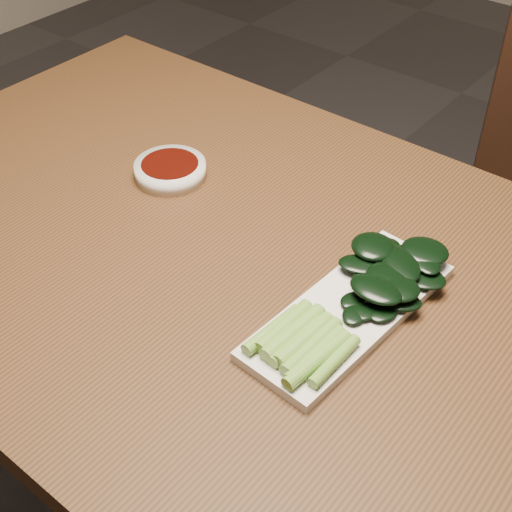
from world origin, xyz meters
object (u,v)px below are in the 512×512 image
table (266,305)px  gai_lan (366,294)px  serving_plate (349,311)px  sauce_bowl (170,170)px

table → gai_lan: (0.14, 0.01, 0.10)m
serving_plate → gai_lan: gai_lan is taller
table → gai_lan: size_ratio=4.35×
table → sauce_bowl: 0.27m
table → serving_plate: bearing=-2.6°
table → serving_plate: (0.14, -0.01, 0.08)m
sauce_bowl → serving_plate: size_ratio=0.36×
gai_lan → table: bearing=-174.2°
table → serving_plate: serving_plate is taller
table → gai_lan: 0.17m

